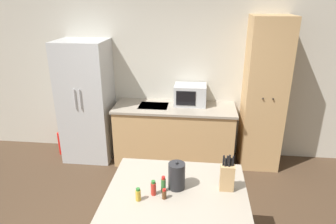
% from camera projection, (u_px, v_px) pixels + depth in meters
% --- Properties ---
extents(wall_back, '(7.20, 0.06, 2.60)m').
position_uv_depth(wall_back, '(162.00, 76.00, 4.76)').
color(wall_back, beige).
rests_on(wall_back, ground_plane).
extents(refrigerator, '(0.74, 0.67, 1.89)m').
position_uv_depth(refrigerator, '(87.00, 101.00, 4.68)').
color(refrigerator, '#B7BABC').
rests_on(refrigerator, ground_plane).
extents(back_counter, '(1.85, 0.69, 0.92)m').
position_uv_depth(back_counter, '(174.00, 134.00, 4.71)').
color(back_counter, tan).
rests_on(back_counter, ground_plane).
extents(pantry_cabinet, '(0.57, 0.57, 2.25)m').
position_uv_depth(pantry_cabinet, '(264.00, 95.00, 4.39)').
color(pantry_cabinet, tan).
rests_on(pantry_cabinet, ground_plane).
extents(microwave, '(0.48, 0.37, 0.31)m').
position_uv_depth(microwave, '(190.00, 95.00, 4.58)').
color(microwave, '#B2B5B7').
rests_on(microwave, back_counter).
extents(knife_block, '(0.12, 0.07, 0.34)m').
position_uv_depth(knife_block, '(227.00, 177.00, 2.56)').
color(knife_block, tan).
rests_on(knife_block, kitchen_island).
extents(spice_bottle_tall_dark, '(0.04, 0.04, 0.09)m').
position_uv_depth(spice_bottle_tall_dark, '(164.00, 194.00, 2.48)').
color(spice_bottle_tall_dark, '#563319').
rests_on(spice_bottle_tall_dark, kitchen_island).
extents(spice_bottle_short_red, '(0.05, 0.05, 0.14)m').
position_uv_depth(spice_bottle_short_red, '(153.00, 188.00, 2.52)').
color(spice_bottle_short_red, '#B2281E').
rests_on(spice_bottle_short_red, kitchen_island).
extents(spice_bottle_amber_oil, '(0.04, 0.04, 0.12)m').
position_uv_depth(spice_bottle_amber_oil, '(138.00, 195.00, 2.45)').
color(spice_bottle_amber_oil, gold).
rests_on(spice_bottle_amber_oil, kitchen_island).
extents(spice_bottle_green_herb, '(0.04, 0.04, 0.15)m').
position_uv_depth(spice_bottle_green_herb, '(163.00, 184.00, 2.56)').
color(spice_bottle_green_herb, '#337033').
rests_on(spice_bottle_green_herb, kitchen_island).
extents(kettle, '(0.15, 0.15, 0.26)m').
position_uv_depth(kettle, '(177.00, 176.00, 2.59)').
color(kettle, '#232326').
rests_on(kettle, kitchen_island).
extents(fire_extinguisher, '(0.12, 0.12, 0.45)m').
position_uv_depth(fire_extinguisher, '(62.00, 143.00, 5.00)').
color(fire_extinguisher, red).
rests_on(fire_extinguisher, ground_plane).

